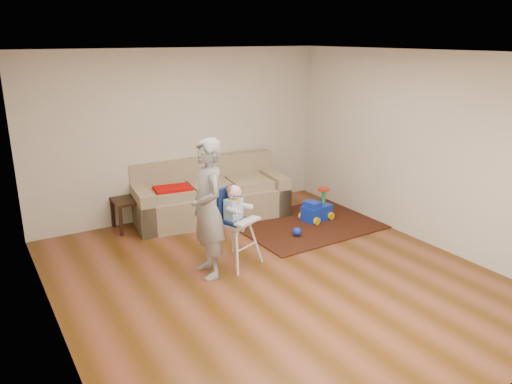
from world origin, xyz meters
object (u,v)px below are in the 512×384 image
high_chair (235,226)px  side_table (130,214)px  adult (208,209)px  ride_on_toy (317,205)px  toy_ball (297,232)px  sofa (210,190)px

high_chair → side_table: bearing=90.7°
side_table → adult: 2.16m
ride_on_toy → toy_ball: bearing=-159.8°
side_table → sofa: bearing=-9.1°
toy_ball → high_chair: size_ratio=0.12×
side_table → ride_on_toy: 2.95m
high_chair → toy_ball: bearing=-7.1°
sofa → side_table: sofa is taller
adult → toy_ball: bearing=109.8°
side_table → adult: bearing=-79.7°
sofa → high_chair: (-0.49, -1.73, 0.05)m
ride_on_toy → adult: 2.54m
toy_ball → high_chair: high_chair is taller
sofa → side_table: (-1.28, 0.21, -0.23)m
side_table → adult: (0.37, -2.03, 0.63)m
side_table → high_chair: size_ratio=0.44×
ride_on_toy → high_chair: size_ratio=0.46×
toy_ball → high_chair: (-1.22, -0.31, 0.44)m
side_table → toy_ball: bearing=-38.8°
side_table → ride_on_toy: size_ratio=0.96×
sofa → adult: bearing=-109.4°
ride_on_toy → toy_ball: 0.81m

